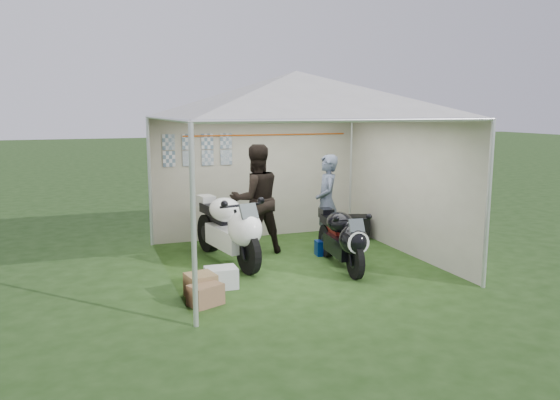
# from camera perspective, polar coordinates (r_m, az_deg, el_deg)

# --- Properties ---
(ground) EXTENTS (80.00, 80.00, 0.00)m
(ground) POSITION_cam_1_polar(r_m,az_deg,el_deg) (8.77, 1.61, -6.61)
(ground) COLOR #203D12
(ground) RESTS_ON ground
(canopy_tent) EXTENTS (5.66, 5.66, 3.00)m
(canopy_tent) POSITION_cam_1_polar(r_m,az_deg,el_deg) (8.46, 1.60, 10.45)
(canopy_tent) COLOR silver
(canopy_tent) RESTS_ON ground
(motorcycle_white) EXTENTS (0.71, 2.16, 1.07)m
(motorcycle_white) POSITION_cam_1_polar(r_m,az_deg,el_deg) (8.64, -5.26, -2.82)
(motorcycle_white) COLOR black
(motorcycle_white) RESTS_ON ground
(motorcycle_black) EXTENTS (0.52, 1.80, 0.89)m
(motorcycle_black) POSITION_cam_1_polar(r_m,az_deg,el_deg) (8.41, 6.57, -3.89)
(motorcycle_black) COLOR black
(motorcycle_black) RESTS_ON ground
(paddock_stand) EXTENTS (0.35, 0.24, 0.25)m
(paddock_stand) POSITION_cam_1_polar(r_m,az_deg,el_deg) (9.25, 4.76, -4.99)
(paddock_stand) COLOR #082FA9
(paddock_stand) RESTS_ON ground
(person_dark_jacket) EXTENTS (0.94, 0.76, 1.86)m
(person_dark_jacket) POSITION_cam_1_polar(r_m,az_deg,el_deg) (9.21, -2.55, 0.08)
(person_dark_jacket) COLOR black
(person_dark_jacket) RESTS_ON ground
(person_blue_jacket) EXTENTS (0.55, 0.69, 1.66)m
(person_blue_jacket) POSITION_cam_1_polar(r_m,az_deg,el_deg) (9.45, 4.92, -0.29)
(person_blue_jacket) COLOR slate
(person_blue_jacket) RESTS_ON ground
(equipment_box) EXTENTS (0.54, 0.48, 0.45)m
(equipment_box) POSITION_cam_1_polar(r_m,az_deg,el_deg) (10.42, 8.02, -2.84)
(equipment_box) COLOR black
(equipment_box) RESTS_ON ground
(crate_0) EXTENTS (0.44, 0.35, 0.28)m
(crate_0) POSITION_cam_1_polar(r_m,az_deg,el_deg) (7.62, -6.17, -8.06)
(crate_0) COLOR silver
(crate_0) RESTS_ON ground
(crate_1) EXTENTS (0.41, 0.41, 0.32)m
(crate_1) POSITION_cam_1_polar(r_m,az_deg,el_deg) (7.27, -8.29, -8.85)
(crate_1) COLOR olive
(crate_1) RESTS_ON ground
(crate_2) EXTENTS (0.37, 0.33, 0.24)m
(crate_2) POSITION_cam_1_polar(r_m,az_deg,el_deg) (7.65, -6.69, -8.17)
(crate_2) COLOR silver
(crate_2) RESTS_ON ground
(crate_3) EXTENTS (0.48, 0.42, 0.27)m
(crate_3) POSITION_cam_1_polar(r_m,az_deg,el_deg) (7.00, -7.78, -9.77)
(crate_3) COLOR brown
(crate_3) RESTS_ON ground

